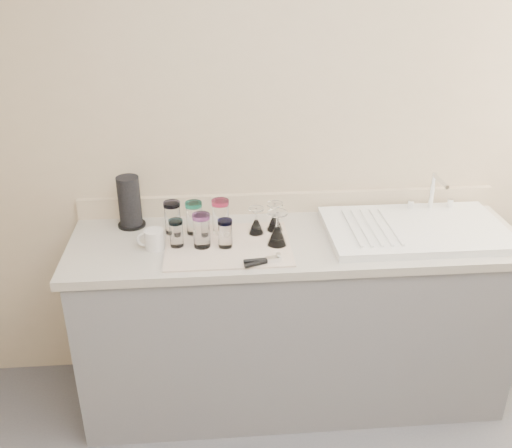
{
  "coord_description": "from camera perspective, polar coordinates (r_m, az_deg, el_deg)",
  "views": [
    {
      "loc": [
        -0.38,
        -1.08,
        2.09
      ],
      "look_at": [
        -0.19,
        1.15,
        1.0
      ],
      "focal_mm": 40.0,
      "sensor_mm": 36.0,
      "label": 1
    }
  ],
  "objects": [
    {
      "name": "tumbler_blue",
      "position": [
        2.48,
        -5.46,
        -0.62
      ],
      "size": [
        0.08,
        0.08,
        0.15
      ],
      "color": "white",
      "rests_on": "dish_towel"
    },
    {
      "name": "tumbler_purple",
      "position": [
        2.6,
        -3.56,
        0.78
      ],
      "size": [
        0.08,
        0.08,
        0.16
      ],
      "color": "white",
      "rests_on": "dish_towel"
    },
    {
      "name": "goblet_back_left",
      "position": [
        2.6,
        0.02,
        -0.07
      ],
      "size": [
        0.07,
        0.07,
        0.13
      ],
      "color": "white",
      "rests_on": "dish_towel"
    },
    {
      "name": "dish_towel",
      "position": [
        2.52,
        -2.83,
        -2.14
      ],
      "size": [
        0.55,
        0.42,
        0.01
      ],
      "primitive_type": "cube",
      "color": "silver",
      "rests_on": "counter_unit"
    },
    {
      "name": "sink_unit",
      "position": [
        2.73,
        15.67,
        -0.47
      ],
      "size": [
        0.82,
        0.5,
        0.22
      ],
      "color": "white",
      "rests_on": "counter_unit"
    },
    {
      "name": "paper_towel_roll",
      "position": [
        2.72,
        -12.53,
        2.12
      ],
      "size": [
        0.13,
        0.13,
        0.25
      ],
      "color": "black",
      "rests_on": "counter_unit"
    },
    {
      "name": "goblet_back_right",
      "position": [
        2.63,
        1.89,
        0.31
      ],
      "size": [
        0.08,
        0.08,
        0.13
      ],
      "color": "white",
      "rests_on": "dish_towel"
    },
    {
      "name": "goblet_front_right",
      "position": [
        2.5,
        2.13,
        -0.96
      ],
      "size": [
        0.09,
        0.09,
        0.16
      ],
      "color": "white",
      "rests_on": "dish_towel"
    },
    {
      "name": "counter_unit",
      "position": [
        2.84,
        3.85,
        -9.42
      ],
      "size": [
        2.06,
        0.62,
        0.9
      ],
      "color": "slate",
      "rests_on": "ground"
    },
    {
      "name": "room_envelope",
      "position": [
        1.27,
        13.13,
        0.18
      ],
      "size": [
        3.54,
        3.5,
        2.52
      ],
      "color": "#525257",
      "rests_on": "ground"
    },
    {
      "name": "white_mug",
      "position": [
        2.52,
        -10.19,
        -1.52
      ],
      "size": [
        0.12,
        0.09,
        0.09
      ],
      "color": "silver",
      "rests_on": "counter_unit"
    },
    {
      "name": "tumbler_lavender",
      "position": [
        2.48,
        -3.09,
        -0.92
      ],
      "size": [
        0.06,
        0.06,
        0.13
      ],
      "color": "white",
      "rests_on": "dish_towel"
    },
    {
      "name": "tumbler_magenta",
      "position": [
        2.5,
        -7.97,
        -0.88
      ],
      "size": [
        0.06,
        0.06,
        0.12
      ],
      "color": "white",
      "rests_on": "dish_towel"
    },
    {
      "name": "can_opener",
      "position": [
        2.37,
        0.65,
        -3.72
      ],
      "size": [
        0.16,
        0.08,
        0.02
      ],
      "color": "silver",
      "rests_on": "dish_towel"
    },
    {
      "name": "tumbler_teal",
      "position": [
        2.62,
        -8.34,
        0.67
      ],
      "size": [
        0.08,
        0.08,
        0.15
      ],
      "color": "white",
      "rests_on": "dish_towel"
    },
    {
      "name": "tumbler_cyan",
      "position": [
        2.6,
        -6.2,
        0.64
      ],
      "size": [
        0.08,
        0.08,
        0.15
      ],
      "color": "white",
      "rests_on": "dish_towel"
    }
  ]
}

